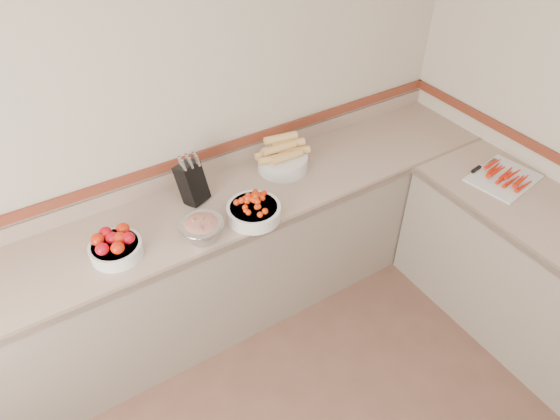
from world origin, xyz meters
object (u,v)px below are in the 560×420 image
corn_bowl (283,158)px  cutting_board (504,177)px  knife_block (192,182)px  tomato_bowl (115,246)px  rhubarb_bowl (202,229)px  cherry_tomato_bowl (254,210)px

corn_bowl → cutting_board: 1.37m
knife_block → tomato_bowl: (-0.53, -0.20, -0.07)m
knife_block → cutting_board: knife_block is taller
knife_block → corn_bowl: (0.61, -0.01, -0.05)m
tomato_bowl → cutting_board: (2.23, -0.63, -0.04)m
tomato_bowl → corn_bowl: 1.15m
tomato_bowl → rhubarb_bowl: 0.45m
corn_bowl → knife_block: bearing=179.0°
tomato_bowl → rhubarb_bowl: (0.43, -0.13, 0.01)m
corn_bowl → rhubarb_bowl: size_ratio=1.45×
tomato_bowl → corn_bowl: bearing=9.5°
tomato_bowl → corn_bowl: corn_bowl is taller
cutting_board → tomato_bowl: bearing=164.2°
corn_bowl → cherry_tomato_bowl: bearing=-141.2°
knife_block → cherry_tomato_bowl: (0.22, -0.33, -0.07)m
knife_block → cutting_board: (1.71, -0.83, -0.11)m
tomato_bowl → cherry_tomato_bowl: cherry_tomato_bowl is taller
knife_block → cutting_board: size_ratio=0.70×
tomato_bowl → knife_block: bearing=20.8°
knife_block → tomato_bowl: size_ratio=1.17×
corn_bowl → tomato_bowl: bearing=-170.5°
knife_block → corn_bowl: 0.61m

